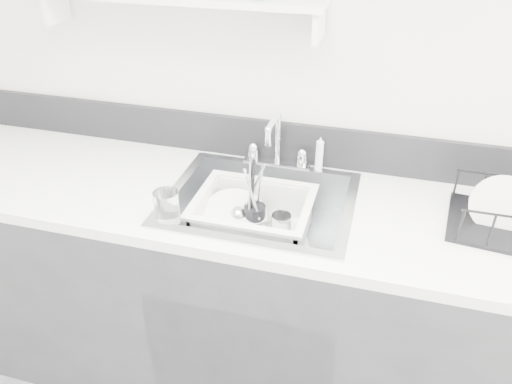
% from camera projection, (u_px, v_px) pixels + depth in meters
% --- Properties ---
extents(room_shell, '(3.50, 3.00, 2.60)m').
position_uv_depth(room_shell, '(102.00, 30.00, 0.65)').
color(room_shell, silver).
rests_on(room_shell, ground).
extents(counter_run, '(3.20, 0.62, 0.92)m').
position_uv_depth(counter_run, '(259.00, 298.00, 1.96)').
color(counter_run, '#29292D').
rests_on(counter_run, ground).
extents(backsplash, '(3.20, 0.02, 0.16)m').
position_uv_depth(backsplash, '(280.00, 141.00, 1.92)').
color(backsplash, black).
rests_on(backsplash, counter_run).
extents(sink, '(0.64, 0.52, 0.20)m').
position_uv_depth(sink, '(260.00, 221.00, 1.76)').
color(sink, silver).
rests_on(sink, counter_run).
extents(faucet, '(0.26, 0.18, 0.23)m').
position_uv_depth(faucet, '(277.00, 152.00, 1.88)').
color(faucet, silver).
rests_on(faucet, counter_run).
extents(side_sprayer, '(0.03, 0.03, 0.14)m').
position_uv_depth(side_sprayer, '(319.00, 154.00, 1.85)').
color(side_sprayer, white).
rests_on(side_sprayer, counter_run).
extents(wall_shelf, '(1.00, 0.16, 0.12)m').
position_uv_depth(wall_shelf, '(178.00, 0.00, 1.67)').
color(wall_shelf, silver).
rests_on(wall_shelf, room_shell).
extents(wash_tub, '(0.50, 0.46, 0.16)m').
position_uv_depth(wash_tub, '(253.00, 219.00, 1.77)').
color(wash_tub, white).
rests_on(wash_tub, sink).
extents(plate_stack, '(0.28, 0.28, 0.11)m').
position_uv_depth(plate_stack, '(238.00, 223.00, 1.81)').
color(plate_stack, white).
rests_on(plate_stack, wash_tub).
extents(utensil_cup, '(0.08, 0.08, 0.26)m').
position_uv_depth(utensil_cup, '(255.00, 215.00, 1.80)').
color(utensil_cup, black).
rests_on(utensil_cup, wash_tub).
extents(ladle, '(0.27, 0.21, 0.07)m').
position_uv_depth(ladle, '(250.00, 227.00, 1.78)').
color(ladle, silver).
rests_on(ladle, wash_tub).
extents(tumbler_in_tub, '(0.09, 0.09, 0.10)m').
position_uv_depth(tumbler_in_tub, '(281.00, 227.00, 1.75)').
color(tumbler_in_tub, white).
rests_on(tumbler_in_tub, wash_tub).
extents(tumbler_counter, '(0.10, 0.10, 0.11)m').
position_uv_depth(tumbler_counter, '(167.00, 207.00, 1.57)').
color(tumbler_counter, white).
rests_on(tumbler_counter, counter_run).
extents(bowl_small, '(0.14, 0.14, 0.04)m').
position_uv_depth(bowl_small, '(272.00, 244.00, 1.72)').
color(bowl_small, white).
rests_on(bowl_small, wash_tub).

